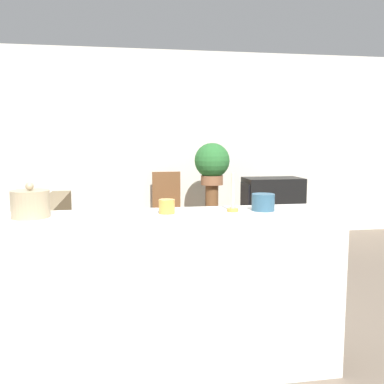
{
  "coord_description": "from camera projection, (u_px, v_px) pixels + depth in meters",
  "views": [
    {
      "loc": [
        -0.18,
        -2.77,
        1.44
      ],
      "look_at": [
        0.64,
        1.97,
        0.85
      ],
      "focal_mm": 40.0,
      "sensor_mm": 36.0,
      "label": 1
    }
  ],
  "objects": [
    {
      "name": "foreground_counter",
      "position": [
        152.0,
        297.0,
        2.56
      ],
      "size": [
        2.27,
        0.44,
        1.01
      ],
      "color": "white",
      "rests_on": "ground_plane"
    },
    {
      "name": "television",
      "position": [
        272.0,
        200.0,
        5.4
      ],
      "size": [
        0.73,
        0.44,
        0.56
      ],
      "color": "black",
      "rests_on": "tv_stand"
    },
    {
      "name": "candle_jar",
      "position": [
        167.0,
        206.0,
        2.51
      ],
      "size": [
        0.1,
        0.1,
        0.08
      ],
      "color": "gold",
      "rests_on": "foreground_counter"
    },
    {
      "name": "couch",
      "position": [
        84.0,
        263.0,
        3.97
      ],
      "size": [
        0.89,
        1.81,
        0.88
      ],
      "color": "#847051",
      "rests_on": "ground_plane"
    },
    {
      "name": "coffee_tin",
      "position": [
        263.0,
        202.0,
        2.61
      ],
      "size": [
        0.14,
        0.14,
        0.1
      ],
      "color": "#335B75",
      "rests_on": "foreground_counter"
    },
    {
      "name": "tv_stand",
      "position": [
        272.0,
        237.0,
        5.46
      ],
      "size": [
        0.87,
        0.59,
        0.4
      ],
      "color": "brown",
      "rests_on": "ground_plane"
    },
    {
      "name": "decorative_bowl",
      "position": [
        30.0,
        204.0,
        2.38
      ],
      "size": [
        0.21,
        0.21,
        0.2
      ],
      "color": "tan",
      "rests_on": "foreground_counter"
    },
    {
      "name": "candlestick",
      "position": [
        233.0,
        199.0,
        2.57
      ],
      "size": [
        0.07,
        0.07,
        0.23
      ],
      "color": "#B7933D",
      "rests_on": "foreground_counter"
    },
    {
      "name": "potted_plant",
      "position": [
        212.0,
        162.0,
        5.65
      ],
      "size": [
        0.47,
        0.47,
        0.55
      ],
      "color": "#8E5B3D",
      "rests_on": "plant_stand"
    },
    {
      "name": "plant_stand",
      "position": [
        212.0,
        216.0,
        5.73
      ],
      "size": [
        0.17,
        0.17,
        0.84
      ],
      "color": "brown",
      "rests_on": "ground_plane"
    },
    {
      "name": "wooden_chair",
      "position": [
        167.0,
        205.0,
        5.94
      ],
      "size": [
        0.44,
        0.44,
        0.99
      ],
      "color": "brown",
      "rests_on": "ground_plane"
    },
    {
      "name": "wall_back",
      "position": [
        131.0,
        146.0,
        6.11
      ],
      "size": [
        9.0,
        0.06,
        2.7
      ],
      "color": "silver",
      "rests_on": "ground_plane"
    },
    {
      "name": "ground_plane",
      "position": [
        149.0,
        352.0,
        2.92
      ],
      "size": [
        14.0,
        14.0,
        0.0
      ],
      "primitive_type": "plane",
      "color": "#756656"
    }
  ]
}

